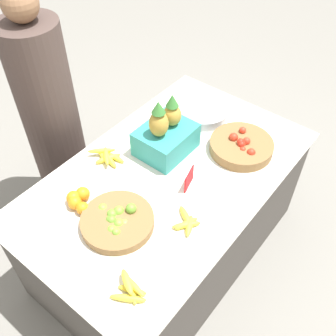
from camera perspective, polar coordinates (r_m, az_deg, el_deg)
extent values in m
plane|color=gray|center=(2.69, 0.00, -11.52)|extent=(12.00, 12.00, 0.00)
cube|color=#4C4742|center=(2.39, 0.00, -6.96)|extent=(1.58, 0.96, 0.71)
cube|color=silver|center=(2.11, 0.00, -1.05)|extent=(1.64, 1.00, 0.01)
cylinder|color=olive|center=(1.90, -7.35, -7.72)|extent=(0.35, 0.35, 0.05)
sphere|color=#7AB238|center=(1.86, -8.15, -8.90)|extent=(0.05, 0.05, 0.05)
sphere|color=#7AB238|center=(1.84, -7.53, -9.23)|extent=(0.04, 0.04, 0.04)
sphere|color=#6BA333|center=(1.91, -8.11, -6.70)|extent=(0.05, 0.05, 0.05)
sphere|color=#6BA333|center=(1.89, -5.38, -5.88)|extent=(0.05, 0.05, 0.05)
sphere|color=#6BA333|center=(1.89, -8.41, -7.46)|extent=(0.04, 0.04, 0.04)
sphere|color=#7AB238|center=(1.91, -7.15, -6.24)|extent=(0.05, 0.05, 0.05)
sphere|color=#89BC42|center=(1.88, -6.29, -8.05)|extent=(0.05, 0.05, 0.05)
sphere|color=#7AB238|center=(1.87, -7.15, -8.05)|extent=(0.05, 0.05, 0.05)
sphere|color=#6BA333|center=(1.88, -8.09, -7.57)|extent=(0.04, 0.04, 0.04)
sphere|color=#7AB238|center=(1.94, -9.43, -5.84)|extent=(0.05, 0.05, 0.05)
cylinder|color=olive|center=(2.26, 10.58, 3.12)|extent=(0.36, 0.36, 0.06)
sphere|color=red|center=(2.23, 11.02, 3.67)|extent=(0.04, 0.04, 0.04)
sphere|color=red|center=(2.24, 10.89, 2.91)|extent=(0.04, 0.04, 0.04)
sphere|color=red|center=(2.25, 9.50, 4.42)|extent=(0.05, 0.05, 0.05)
sphere|color=red|center=(2.30, 10.79, 5.40)|extent=(0.04, 0.04, 0.04)
sphere|color=red|center=(2.25, 9.38, 2.73)|extent=(0.04, 0.04, 0.04)
sphere|color=red|center=(2.22, 10.59, 3.39)|extent=(0.04, 0.04, 0.04)
sphere|color=red|center=(2.19, 11.96, 2.21)|extent=(0.05, 0.05, 0.05)
sphere|color=red|center=(2.23, 11.34, 3.86)|extent=(0.04, 0.04, 0.04)
sphere|color=red|center=(2.20, 10.79, 2.62)|extent=(0.04, 0.04, 0.04)
sphere|color=red|center=(2.21, 9.40, 2.19)|extent=(0.04, 0.04, 0.04)
sphere|color=red|center=(2.23, 11.12, 2.39)|extent=(0.05, 0.05, 0.05)
sphere|color=red|center=(2.22, 10.48, 3.75)|extent=(0.04, 0.04, 0.04)
sphere|color=red|center=(2.28, 11.99, 3.60)|extent=(0.05, 0.05, 0.05)
sphere|color=red|center=(2.27, 10.46, 3.35)|extent=(0.05, 0.05, 0.05)
sphere|color=red|center=(2.32, 8.82, 4.50)|extent=(0.05, 0.05, 0.05)
sphere|color=orange|center=(2.01, -13.54, -4.24)|extent=(0.07, 0.07, 0.07)
sphere|color=orange|center=(1.99, -13.37, -4.91)|extent=(0.07, 0.07, 0.07)
sphere|color=orange|center=(2.02, -12.28, -3.69)|extent=(0.07, 0.07, 0.07)
sphere|color=orange|center=(1.96, -12.29, -5.72)|extent=(0.06, 0.06, 0.06)
cylinder|color=#B7B7BF|center=(2.47, 5.22, 8.04)|extent=(0.30, 0.30, 0.06)
cube|color=red|center=(2.02, 3.07, -1.59)|extent=(0.11, 0.04, 0.10)
cube|color=teal|center=(2.19, -0.32, 4.11)|extent=(0.31, 0.26, 0.16)
ellipsoid|color=#B28E38|center=(2.06, -1.35, 6.41)|extent=(0.11, 0.11, 0.15)
cone|color=#387A33|center=(1.99, -1.41, 8.82)|extent=(0.07, 0.07, 0.07)
ellipsoid|color=#B28E38|center=(2.13, 0.60, 7.68)|extent=(0.10, 0.10, 0.12)
cone|color=#387A33|center=(2.07, 0.62, 9.79)|extent=(0.07, 0.07, 0.07)
ellipsoid|color=yellow|center=(2.21, -9.37, 1.70)|extent=(0.08, 0.13, 0.03)
ellipsoid|color=yellow|center=(2.18, -8.35, 1.00)|extent=(0.06, 0.12, 0.03)
ellipsoid|color=yellow|center=(2.20, -8.70, 1.37)|extent=(0.15, 0.09, 0.03)
ellipsoid|color=yellow|center=(2.20, -7.77, 1.57)|extent=(0.04, 0.14, 0.03)
ellipsoid|color=yellow|center=(2.18, -8.94, 1.76)|extent=(0.12, 0.13, 0.03)
ellipsoid|color=yellow|center=(2.22, -9.61, 2.49)|extent=(0.13, 0.13, 0.03)
ellipsoid|color=yellow|center=(1.72, -5.35, -17.21)|extent=(0.10, 0.13, 0.03)
ellipsoid|color=yellow|center=(1.72, -5.22, -17.22)|extent=(0.08, 0.13, 0.03)
ellipsoid|color=yellow|center=(1.70, -5.84, -18.30)|extent=(0.11, 0.15, 0.03)
ellipsoid|color=yellow|center=(1.70, -5.07, -16.56)|extent=(0.05, 0.15, 0.03)
ellipsoid|color=yellow|center=(1.70, -5.95, -16.10)|extent=(0.09, 0.12, 0.03)
ellipsoid|color=yellow|center=(1.91, 2.56, -6.98)|extent=(0.09, 0.13, 0.03)
ellipsoid|color=yellow|center=(1.88, 2.67, -8.25)|extent=(0.13, 0.11, 0.03)
ellipsoid|color=yellow|center=(1.89, 2.70, -8.07)|extent=(0.13, 0.07, 0.03)
ellipsoid|color=yellow|center=(1.88, 3.13, -8.37)|extent=(0.12, 0.09, 0.03)
cylinder|color=#473833|center=(2.59, -16.34, 5.97)|extent=(0.34, 0.34, 1.35)
sphere|color=#896042|center=(2.20, -20.73, 21.43)|extent=(0.19, 0.19, 0.19)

